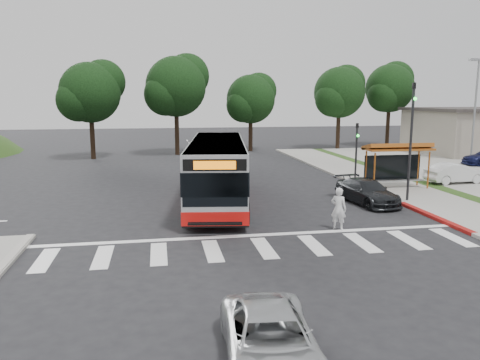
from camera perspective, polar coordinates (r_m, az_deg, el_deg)
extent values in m
plane|color=black|center=(22.88, 0.17, -4.43)|extent=(140.00, 140.00, 0.00)
cube|color=gray|center=(33.81, 16.36, -0.03)|extent=(4.00, 40.00, 0.12)
cube|color=#9E9991|center=(32.97, 13.24, -0.11)|extent=(0.30, 40.00, 0.15)
cube|color=maroon|center=(24.30, 22.50, -4.16)|extent=(0.32, 6.00, 0.15)
cube|color=silver|center=(18.18, 2.97, -8.26)|extent=(18.00, 2.60, 0.01)
cylinder|color=#A7561B|center=(29.55, 16.06, 0.97)|extent=(0.10, 0.10, 2.30)
cylinder|color=#A7561B|center=(31.29, 22.00, 1.11)|extent=(0.10, 0.10, 2.30)
cylinder|color=#A7561B|center=(30.62, 15.08, 1.32)|extent=(0.10, 0.10, 2.30)
cylinder|color=#A7561B|center=(32.30, 20.88, 1.44)|extent=(0.10, 0.10, 2.30)
cube|color=#A7561B|center=(30.74, 18.71, 3.61)|extent=(4.20, 1.60, 0.12)
cube|color=#A7561B|center=(30.77, 18.68, 3.90)|extent=(4.20, 1.32, 0.51)
cube|color=black|center=(31.42, 18.06, 1.47)|extent=(3.80, 0.06, 1.60)
cube|color=gray|center=(31.01, 18.50, -0.06)|extent=(3.60, 0.40, 0.08)
cylinder|color=black|center=(27.06, 20.08, 4.19)|extent=(0.14, 0.14, 6.50)
imported|color=black|center=(26.95, 20.43, 10.01)|extent=(0.16, 0.20, 1.00)
sphere|color=#19E533|center=(26.79, 20.58, 9.26)|extent=(0.18, 0.18, 0.18)
cylinder|color=black|center=(33.39, 13.98, 3.32)|extent=(0.14, 0.14, 4.00)
imported|color=black|center=(33.26, 14.09, 5.89)|extent=(0.16, 0.20, 1.00)
sphere|color=#19E533|center=(33.12, 14.19, 5.26)|extent=(0.18, 0.18, 0.18)
cylinder|color=gray|center=(47.01, 26.71, 7.58)|extent=(0.18, 0.18, 9.00)
cube|color=gray|center=(46.79, 26.58, 12.99)|extent=(0.80, 0.35, 0.22)
cylinder|color=black|center=(53.76, 11.87, 6.13)|extent=(0.44, 0.44, 4.40)
sphere|color=black|center=(53.65, 12.02, 10.39)|extent=(5.60, 5.60, 5.60)
sphere|color=black|center=(54.87, 12.83, 11.39)|extent=(4.20, 4.20, 4.20)
sphere|color=black|center=(52.64, 11.28, 9.67)|extent=(3.92, 3.92, 3.92)
cylinder|color=black|center=(58.48, 17.56, 6.29)|extent=(0.44, 0.44, 4.84)
sphere|color=black|center=(58.40, 17.79, 10.60)|extent=(5.60, 5.60, 5.60)
sphere|color=black|center=(59.69, 18.44, 11.59)|extent=(4.20, 4.20, 4.20)
sphere|color=black|center=(57.32, 17.20, 9.88)|extent=(3.92, 3.92, 3.92)
cylinder|color=black|center=(47.97, -7.70, 5.96)|extent=(0.44, 0.44, 4.84)
sphere|color=black|center=(47.87, -7.82, 11.22)|extent=(6.00, 6.00, 6.00)
sphere|color=black|center=(48.87, -6.46, 12.51)|extent=(4.50, 4.50, 4.50)
sphere|color=black|center=(47.08, -9.06, 10.27)|extent=(4.20, 4.20, 4.20)
cylinder|color=black|center=(50.93, 1.29, 5.77)|extent=(0.44, 0.44, 3.96)
sphere|color=black|center=(50.80, 1.31, 9.83)|extent=(5.20, 5.20, 5.20)
sphere|color=black|center=(51.78, 2.29, 10.82)|extent=(3.90, 3.90, 3.90)
sphere|color=black|center=(49.99, 0.41, 9.10)|extent=(3.64, 3.64, 3.64)
cylinder|color=black|center=(46.36, -17.56, 5.18)|extent=(0.44, 0.44, 4.40)
sphere|color=black|center=(46.23, -17.82, 10.12)|extent=(5.60, 5.60, 5.60)
sphere|color=black|center=(46.95, -16.37, 11.40)|extent=(4.20, 4.20, 4.20)
sphere|color=black|center=(45.68, -19.12, 9.18)|extent=(3.92, 3.92, 3.92)
imported|color=white|center=(20.84, 11.93, -3.43)|extent=(0.81, 0.78, 1.87)
imported|color=black|center=(26.38, 15.20, -1.37)|extent=(2.52, 4.79, 1.33)
imported|color=#B6B9BC|center=(10.49, 3.80, -19.05)|extent=(2.34, 4.45, 1.19)
imported|color=silver|center=(34.27, 24.78, 0.77)|extent=(4.11, 1.70, 1.32)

